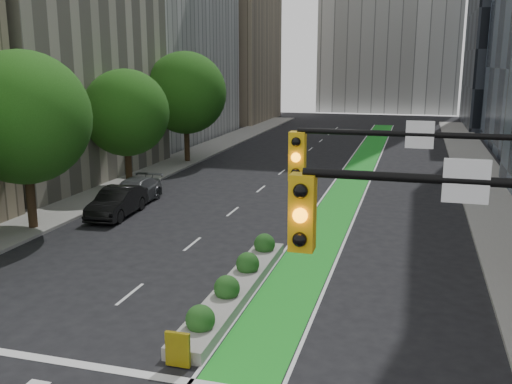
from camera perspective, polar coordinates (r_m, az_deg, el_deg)
The scene contains 11 objects.
sidewalk_left at distance 41.70m, azimuth -11.56°, elevation 1.45°, with size 3.60×90.00×0.15m, color gray.
sidewalk_right at distance 37.46m, azimuth 22.54°, elevation -0.59°, with size 3.60×90.00×0.15m, color gray.
bike_lane_paint at distance 42.27m, azimuth 9.87°, elevation 1.58°, with size 2.20×70.00×0.01m, color #1B9823.
building_tan_far at distance 82.01m, azimuth -3.73°, elevation 16.31°, with size 14.00×16.00×26.00m, color tan.
tree_mid at distance 29.59m, azimuth -22.22°, elevation 6.88°, with size 6.40×6.40×8.78m.
tree_midfar at distance 38.01m, azimuth -12.88°, elevation 7.72°, with size 5.60×5.60×7.76m.
tree_far at distance 46.96m, azimuth -7.06°, elevation 9.80°, with size 6.60×6.60×9.00m.
signal_right at distance 12.32m, azimuth 22.47°, elevation -4.18°, with size 5.82×0.51×7.20m.
median_planter at distance 20.77m, azimuth -2.00°, elevation -9.25°, with size 1.20×10.26×1.10m.
parked_car_left_mid at distance 31.66m, azimuth -13.72°, elevation -0.99°, with size 1.66×4.75×1.57m, color black.
parked_car_left_far at distance 34.14m, azimuth -12.17°, elevation 0.01°, with size 2.05×5.03×1.46m, color #525457.
Camera 1 is at (7.10, -11.26, 8.23)m, focal length 40.00 mm.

